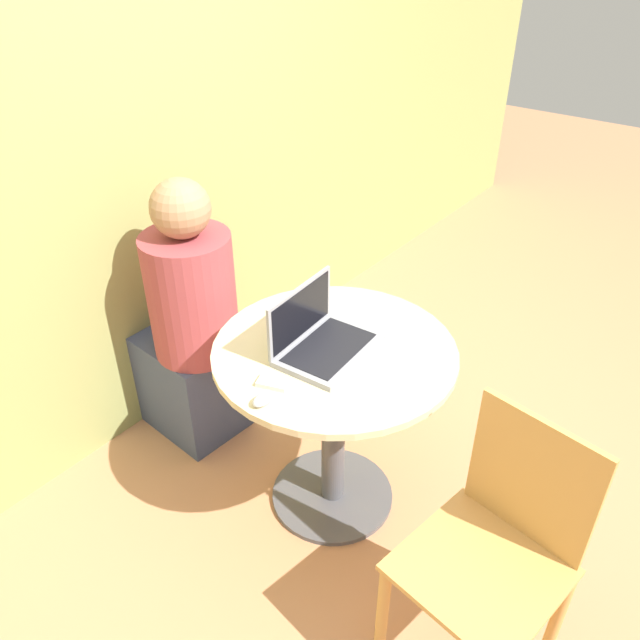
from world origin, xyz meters
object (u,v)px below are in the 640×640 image
(laptop, at_px, (321,338))
(cell_phone, at_px, (273,383))
(person_seated, at_px, (188,334))
(chair_empty, at_px, (494,554))

(laptop, bearing_deg, cell_phone, -179.85)
(cell_phone, height_order, person_seated, person_seated)
(chair_empty, distance_m, person_seated, 1.44)
(cell_phone, bearing_deg, laptop, 0.15)
(person_seated, bearing_deg, laptop, -89.97)
(laptop, relative_size, chair_empty, 0.41)
(chair_empty, xyz_separation_m, person_seated, (0.17, 1.43, 0.04))
(chair_empty, bearing_deg, person_seated, 83.35)
(laptop, distance_m, chair_empty, 0.82)
(laptop, height_order, chair_empty, laptop)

